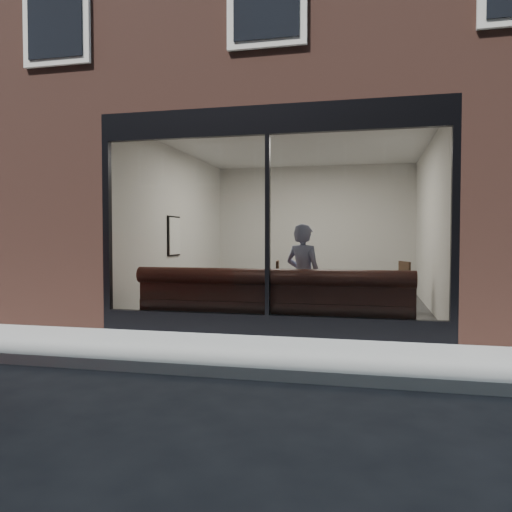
% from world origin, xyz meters
% --- Properties ---
extents(ground, '(120.00, 120.00, 0.00)m').
position_xyz_m(ground, '(0.00, 0.00, 0.00)').
color(ground, black).
rests_on(ground, ground).
extents(sidewalk_near, '(40.00, 2.00, 0.01)m').
position_xyz_m(sidewalk_near, '(0.00, 1.00, 0.01)').
color(sidewalk_near, gray).
rests_on(sidewalk_near, ground).
extents(kerb_near, '(40.00, 0.10, 0.12)m').
position_xyz_m(kerb_near, '(0.00, -0.05, 0.06)').
color(kerb_near, gray).
rests_on(kerb_near, ground).
extents(host_building_pier_left, '(2.50, 12.00, 3.20)m').
position_xyz_m(host_building_pier_left, '(-3.75, 8.00, 1.60)').
color(host_building_pier_left, brown).
rests_on(host_building_pier_left, ground).
extents(host_building_pier_right, '(2.50, 12.00, 3.20)m').
position_xyz_m(host_building_pier_right, '(3.75, 8.00, 1.60)').
color(host_building_pier_right, brown).
rests_on(host_building_pier_right, ground).
extents(host_building_backfill, '(5.00, 6.00, 3.20)m').
position_xyz_m(host_building_backfill, '(0.00, 11.00, 1.60)').
color(host_building_backfill, brown).
rests_on(host_building_backfill, ground).
extents(cafe_floor, '(6.00, 6.00, 0.00)m').
position_xyz_m(cafe_floor, '(0.00, 5.00, 0.02)').
color(cafe_floor, '#2D2D30').
rests_on(cafe_floor, ground).
extents(cafe_ceiling, '(6.00, 6.00, 0.00)m').
position_xyz_m(cafe_ceiling, '(0.00, 5.00, 3.19)').
color(cafe_ceiling, white).
rests_on(cafe_ceiling, host_building_upper).
extents(cafe_wall_back, '(5.00, 0.00, 5.00)m').
position_xyz_m(cafe_wall_back, '(0.00, 7.99, 1.60)').
color(cafe_wall_back, silver).
rests_on(cafe_wall_back, ground).
extents(cafe_wall_left, '(0.00, 6.00, 6.00)m').
position_xyz_m(cafe_wall_left, '(-2.49, 5.00, 1.60)').
color(cafe_wall_left, silver).
rests_on(cafe_wall_left, ground).
extents(cafe_wall_right, '(0.00, 6.00, 6.00)m').
position_xyz_m(cafe_wall_right, '(2.49, 5.00, 1.60)').
color(cafe_wall_right, silver).
rests_on(cafe_wall_right, ground).
extents(storefront_kick, '(5.00, 0.10, 0.30)m').
position_xyz_m(storefront_kick, '(0.00, 2.05, 0.15)').
color(storefront_kick, black).
rests_on(storefront_kick, ground).
extents(storefront_header, '(5.00, 0.10, 0.40)m').
position_xyz_m(storefront_header, '(0.00, 2.05, 3.00)').
color(storefront_header, black).
rests_on(storefront_header, host_building_upper).
extents(storefront_mullion, '(0.06, 0.10, 2.50)m').
position_xyz_m(storefront_mullion, '(0.00, 2.05, 1.55)').
color(storefront_mullion, black).
rests_on(storefront_mullion, storefront_kick).
extents(storefront_glass, '(4.80, 0.00, 4.80)m').
position_xyz_m(storefront_glass, '(0.00, 2.02, 1.55)').
color(storefront_glass, white).
rests_on(storefront_glass, storefront_kick).
extents(banquette, '(4.00, 0.55, 0.45)m').
position_xyz_m(banquette, '(0.00, 2.45, 0.23)').
color(banquette, '#3D1A16').
rests_on(banquette, cafe_floor).
extents(person, '(0.68, 0.58, 1.58)m').
position_xyz_m(person, '(0.42, 2.64, 0.79)').
color(person, '#A2ACD9').
rests_on(person, cafe_floor).
extents(cafe_table_left, '(0.71, 0.71, 0.04)m').
position_xyz_m(cafe_table_left, '(-1.09, 3.79, 0.74)').
color(cafe_table_left, '#321C13').
rests_on(cafe_table_left, cafe_floor).
extents(cafe_table_right, '(0.59, 0.59, 0.04)m').
position_xyz_m(cafe_table_right, '(0.46, 3.24, 0.74)').
color(cafe_table_right, '#321C13').
rests_on(cafe_table_right, cafe_floor).
extents(cafe_chair_left, '(0.51, 0.51, 0.04)m').
position_xyz_m(cafe_chair_left, '(-0.46, 4.29, 0.24)').
color(cafe_chair_left, '#321C13').
rests_on(cafe_chair_left, cafe_floor).
extents(cafe_chair_right, '(0.53, 0.53, 0.04)m').
position_xyz_m(cafe_chair_right, '(1.83, 4.49, 0.24)').
color(cafe_chair_right, '#321C13').
rests_on(cafe_chair_right, cafe_floor).
extents(wall_poster, '(0.02, 0.55, 0.74)m').
position_xyz_m(wall_poster, '(-2.45, 4.70, 1.41)').
color(wall_poster, white).
rests_on(wall_poster, cafe_wall_left).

